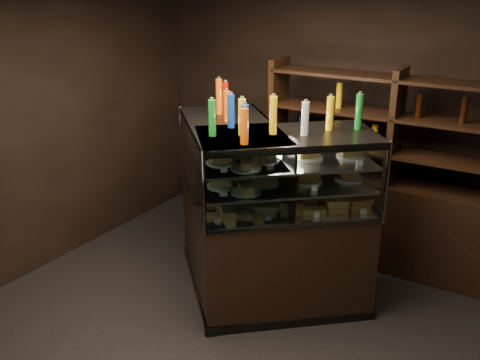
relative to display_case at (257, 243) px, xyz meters
name	(u,v)px	position (x,y,z in m)	size (l,w,h in m)	color
room_shell	(242,115)	(0.38, -0.86, 1.41)	(5.02, 5.02, 3.01)	black
display_case	(257,243)	(0.00, 0.00, 0.00)	(2.12, 1.56, 1.61)	black
food_display	(257,174)	(0.00, -0.01, 0.66)	(1.66, 1.05, 0.49)	#CE914A
bottles_top	(259,112)	(0.00, 0.00, 1.21)	(1.48, 0.91, 0.30)	#D8590A
back_shelving	(387,209)	(0.79, 1.19, 0.07)	(2.53, 0.50, 2.00)	black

